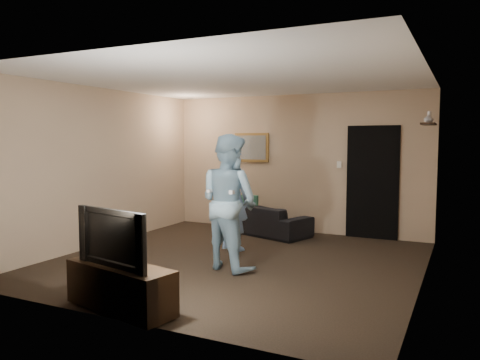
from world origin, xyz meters
The scene contains 19 objects.
ground centered at (0.00, 0.00, 0.00)m, with size 5.00×5.00×0.00m, color black.
ceiling centered at (0.00, 0.00, 2.60)m, with size 5.00×5.00×0.04m, color silver.
wall_back centered at (0.00, 2.50, 1.30)m, with size 5.00×0.04×2.60m, color tan.
wall_front centered at (0.00, -2.50, 1.30)m, with size 5.00×0.04×2.60m, color tan.
wall_left centered at (-2.50, 0.00, 1.30)m, with size 0.04×5.00×2.60m, color tan.
wall_right centered at (2.50, 0.00, 1.30)m, with size 0.04×5.00×2.60m, color tan.
sofa centered at (-0.47, 2.02, 0.27)m, with size 1.87×0.73×0.55m, color black.
throw_pillow centered at (-0.80, 2.02, 0.48)m, with size 0.44×0.14×0.44m, color #1B523E.
painting_frame centered at (-0.90, 2.48, 1.60)m, with size 0.72×0.05×0.57m, color olive.
painting_canvas centered at (-0.90, 2.45, 1.60)m, with size 0.62×0.01×0.47m, color slate.
doorway centered at (1.45, 2.47, 1.00)m, with size 0.90×0.06×2.00m, color black.
light_switch centered at (0.85, 2.48, 1.30)m, with size 0.08×0.02×0.12m, color silver.
wall_shelf centered at (2.39, 1.80, 1.99)m, with size 0.20×0.60×0.03m, color black.
shelf_vase centered at (2.39, 1.75, 2.08)m, with size 0.13×0.13×0.14m, color silver.
shelf_figurine centered at (2.39, 1.87, 2.09)m, with size 0.06×0.06×0.18m, color silver.
tv_console centered at (-0.19, -2.30, 0.25)m, with size 1.28×0.41×0.46m, color black.
television centered at (-0.19, -2.30, 0.77)m, with size 1.01×0.13×0.58m, color black.
wii_player_left centered at (-0.39, 0.61, 0.82)m, with size 0.66×0.53×1.64m.
wii_player_right centered at (0.07, -0.38, 0.91)m, with size 1.06×0.94×1.82m.
Camera 1 is at (2.95, -5.95, 1.74)m, focal length 35.00 mm.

